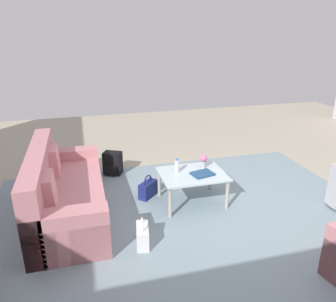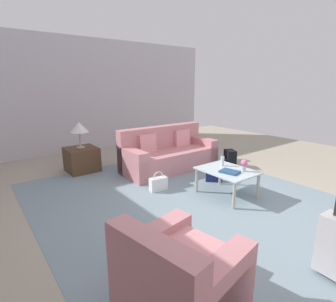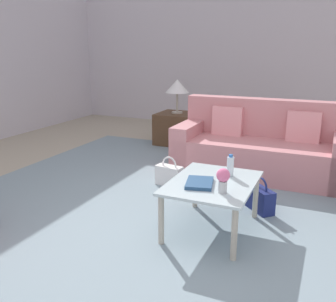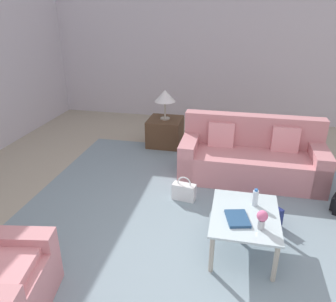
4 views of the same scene
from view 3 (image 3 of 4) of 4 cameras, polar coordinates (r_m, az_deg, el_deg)
The scene contains 12 objects.
ground_plane at distance 3.32m, azimuth -4.05°, elevation -13.15°, with size 12.00×12.00×0.00m, color #A89E89.
wall_right at distance 7.75m, azimuth 14.06°, elevation 14.76°, with size 0.12×8.00×3.10m, color silver.
area_rug at distance 3.88m, azimuth -2.52°, elevation -8.65°, with size 5.20×4.40×0.01m, color gray.
couch at distance 4.99m, azimuth 14.02°, elevation 0.24°, with size 0.89×2.15×0.94m.
coffee_table at distance 3.32m, azimuth 6.80°, elevation -5.64°, with size 0.92×0.71×0.46m.
water_bottle at distance 3.42m, azimuth 9.48°, elevation -2.30°, with size 0.06×0.06×0.20m.
coffee_table_book at distance 3.20m, azimuth 4.83°, elevation -4.87°, with size 0.30×0.22×0.03m, color navy.
flower_vase at distance 3.01m, azimuth 8.39°, elevation -4.13°, with size 0.11×0.11×0.21m.
side_table at distance 6.38m, azimuth 1.37°, elevation 3.48°, with size 0.63×0.63×0.52m, color #513823.
table_lamp at distance 6.27m, azimuth 1.42°, elevation 9.75°, with size 0.39×0.39×0.56m.
handbag_white at distance 4.45m, azimuth 0.18°, elevation -3.68°, with size 0.19×0.34×0.36m.
handbag_navy at distance 3.88m, azimuth 13.89°, elevation -7.11°, with size 0.33×0.32×0.36m.
Camera 3 is at (-2.57, -1.39, 1.59)m, focal length 40.00 mm.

